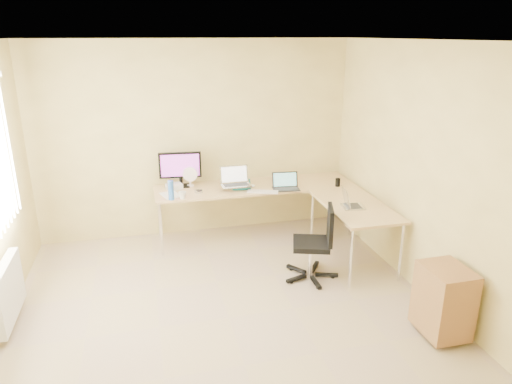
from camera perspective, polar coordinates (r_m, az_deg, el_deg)
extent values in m
plane|color=tan|center=(4.77, -3.35, -15.06)|extent=(4.50, 4.50, 0.00)
plane|color=white|center=(3.96, -4.09, 17.98)|extent=(4.50, 4.50, 0.00)
plane|color=#E9D585|center=(6.34, -7.40, 6.30)|extent=(4.50, 0.00, 4.50)
plane|color=#E9D585|center=(2.24, 7.38, -18.50)|extent=(4.50, 0.00, 4.50)
plane|color=#E9D585|center=(4.98, 20.81, 1.78)|extent=(0.00, 4.50, 4.50)
cube|color=tan|center=(6.35, -0.10, -2.33)|extent=(2.65, 0.70, 0.73)
cube|color=tan|center=(5.79, 11.77, -4.91)|extent=(0.70, 1.30, 0.73)
cube|color=black|center=(6.20, -9.23, 2.75)|extent=(0.56, 0.22, 0.47)
cube|color=#12696A|center=(6.19, -1.78, 0.93)|extent=(0.30, 0.36, 0.05)
cube|color=silver|center=(6.02, -2.50, 1.90)|extent=(0.38, 0.30, 0.25)
cube|color=black|center=(6.05, 3.70, 1.29)|extent=(0.36, 0.28, 0.21)
cube|color=silver|center=(5.96, 0.83, 0.05)|extent=(0.40, 0.24, 0.02)
ellipsoid|color=white|center=(6.16, -0.56, 0.76)|extent=(0.11, 0.09, 0.03)
imported|color=white|center=(5.78, -8.98, -0.39)|extent=(0.13, 0.13, 0.09)
cylinder|color=silver|center=(6.00, -7.01, 0.08)|extent=(0.14, 0.14, 0.03)
cylinder|color=#295BA8|center=(5.75, -10.34, 0.21)|extent=(0.09, 0.09, 0.24)
cube|color=white|center=(5.95, -10.39, -0.36)|extent=(0.28, 0.34, 0.01)
cube|color=silver|center=(6.17, -9.96, 0.68)|extent=(0.23, 0.19, 0.07)
cylinder|color=white|center=(6.22, -8.06, 1.81)|extent=(0.24, 0.24, 0.25)
cylinder|color=black|center=(6.27, 9.95, 1.17)|extent=(0.07, 0.07, 0.11)
cube|color=#AEAEB5|center=(5.54, 11.82, -0.88)|extent=(0.32, 0.27, 0.19)
cube|color=black|center=(5.26, 6.78, -5.50)|extent=(0.66, 0.66, 0.87)
cube|color=brown|center=(4.66, 21.93, -12.17)|extent=(0.38, 0.46, 0.64)
cube|color=white|center=(5.06, -28.02, -10.71)|extent=(0.09, 0.80, 0.55)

